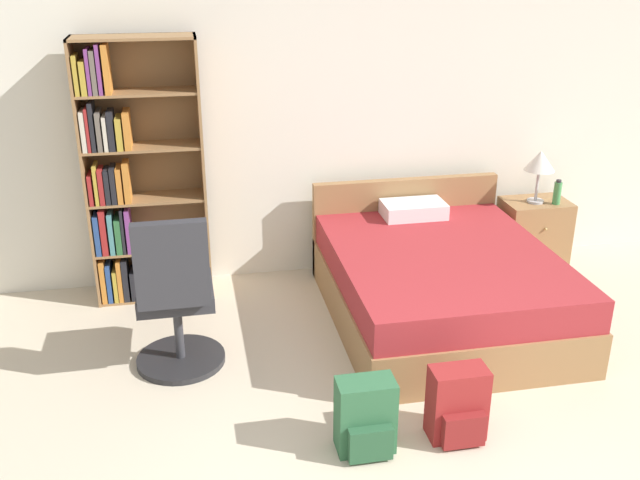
{
  "coord_description": "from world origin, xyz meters",
  "views": [
    {
      "loc": [
        -1.17,
        -2.29,
        2.59
      ],
      "look_at": [
        -0.34,
        1.98,
        0.78
      ],
      "focal_mm": 40.0,
      "sensor_mm": 36.0,
      "label": 1
    }
  ],
  "objects": [
    {
      "name": "wall_back",
      "position": [
        0.0,
        3.23,
        1.3
      ],
      "size": [
        9.0,
        0.06,
        2.6
      ],
      "color": "silver",
      "rests_on": "ground_plane"
    },
    {
      "name": "bookshelf",
      "position": [
        -1.6,
        2.96,
        0.96
      ],
      "size": [
        0.87,
        0.31,
        2.0
      ],
      "color": "olive",
      "rests_on": "ground_plane"
    },
    {
      "name": "bed",
      "position": [
        0.59,
        2.18,
        0.29
      ],
      "size": [
        1.56,
        1.93,
        0.81
      ],
      "color": "olive",
      "rests_on": "ground_plane"
    },
    {
      "name": "office_chair",
      "position": [
        -1.3,
        1.81,
        0.5
      ],
      "size": [
        0.59,
        0.62,
        1.11
      ],
      "color": "#232326",
      "rests_on": "ground_plane"
    },
    {
      "name": "nightstand",
      "position": [
        1.71,
        2.92,
        0.29
      ],
      "size": [
        0.54,
        0.4,
        0.59
      ],
      "color": "olive",
      "rests_on": "ground_plane"
    },
    {
      "name": "table_lamp",
      "position": [
        1.68,
        2.9,
        0.93
      ],
      "size": [
        0.25,
        0.25,
        0.45
      ],
      "color": "#B2B2B7",
      "rests_on": "nightstand"
    },
    {
      "name": "water_bottle",
      "position": [
        1.83,
        2.83,
        0.68
      ],
      "size": [
        0.06,
        0.06,
        0.21
      ],
      "color": "#3F8C4C",
      "rests_on": "nightstand"
    },
    {
      "name": "backpack_red",
      "position": [
        0.22,
        0.81,
        0.21
      ],
      "size": [
        0.32,
        0.24,
        0.44
      ],
      "color": "maroon",
      "rests_on": "ground_plane"
    },
    {
      "name": "backpack_green",
      "position": [
        -0.31,
        0.8,
        0.21
      ],
      "size": [
        0.32,
        0.25,
        0.43
      ],
      "color": "#2D603D",
      "rests_on": "ground_plane"
    }
  ]
}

